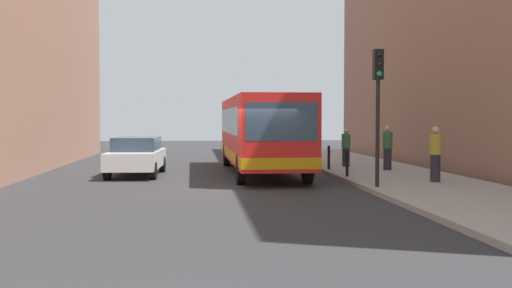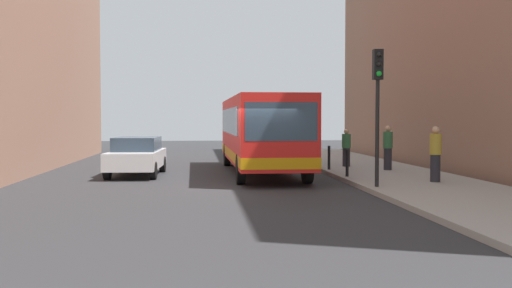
% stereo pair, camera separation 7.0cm
% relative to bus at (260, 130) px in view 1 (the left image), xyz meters
% --- Properties ---
extents(ground_plane, '(80.00, 80.00, 0.00)m').
position_rel_bus_xyz_m(ground_plane, '(-0.71, -4.77, -1.73)').
color(ground_plane, '#2D2D30').
extents(sidewalk, '(4.40, 40.00, 0.15)m').
position_rel_bus_xyz_m(sidewalk, '(4.69, -4.77, -1.65)').
color(sidewalk, '#9E9991').
rests_on(sidewalk, ground).
extents(bus, '(2.63, 11.04, 3.00)m').
position_rel_bus_xyz_m(bus, '(0.00, 0.00, 0.00)').
color(bus, red).
rests_on(bus, ground).
extents(car_beside_bus, '(2.05, 4.49, 1.48)m').
position_rel_bus_xyz_m(car_beside_bus, '(-4.85, -0.60, -0.94)').
color(car_beside_bus, silver).
rests_on(car_beside_bus, ground).
extents(traffic_light, '(0.28, 0.33, 4.10)m').
position_rel_bus_xyz_m(traffic_light, '(2.84, -6.41, 1.28)').
color(traffic_light, black).
rests_on(traffic_light, sidewalk).
extents(bollard_near, '(0.11, 0.11, 0.95)m').
position_rel_bus_xyz_m(bollard_near, '(2.74, -3.23, -1.10)').
color(bollard_near, black).
rests_on(bollard_near, sidewalk).
extents(bollard_mid, '(0.11, 0.11, 0.95)m').
position_rel_bus_xyz_m(bollard_mid, '(2.74, -0.33, -1.10)').
color(bollard_mid, black).
rests_on(bollard_mid, sidewalk).
extents(pedestrian_near_signal, '(0.38, 0.38, 1.80)m').
position_rel_bus_xyz_m(pedestrian_near_signal, '(5.12, -5.25, -0.67)').
color(pedestrian_near_signal, '#26262D').
rests_on(pedestrian_near_signal, sidewalk).
extents(pedestrian_mid_sidewalk, '(0.38, 0.38, 1.77)m').
position_rel_bus_xyz_m(pedestrian_mid_sidewalk, '(5.02, -0.77, -0.69)').
color(pedestrian_mid_sidewalk, '#26262D').
rests_on(pedestrian_mid_sidewalk, sidewalk).
extents(pedestrian_far_sidewalk, '(0.38, 0.38, 1.60)m').
position_rel_bus_xyz_m(pedestrian_far_sidewalk, '(3.80, 1.07, -0.78)').
color(pedestrian_far_sidewalk, '#26262D').
rests_on(pedestrian_far_sidewalk, sidewalk).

